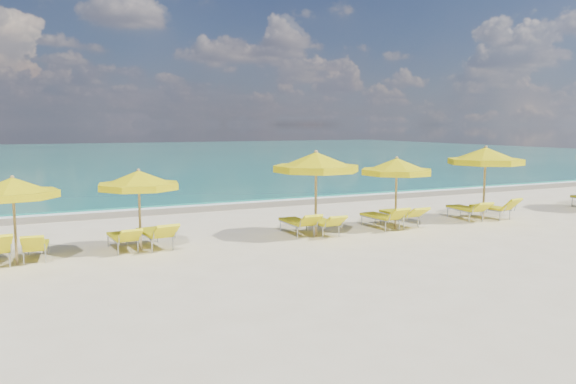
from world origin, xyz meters
name	(u,v)px	position (x,y,z in m)	size (l,w,h in m)	color
ground_plane	(310,238)	(0.00, 0.00, 0.00)	(120.00, 120.00, 0.00)	beige
ocean	(99,156)	(0.00, 48.00, 0.00)	(120.00, 80.00, 0.30)	#136D5E
wet_sand_band	(226,206)	(0.00, 7.40, 0.00)	(120.00, 2.60, 0.01)	tan
foam_line	(220,203)	(0.00, 8.20, 0.00)	(120.00, 1.20, 0.03)	white
whitecap_near	(55,189)	(-6.00, 17.00, 0.00)	(14.00, 0.36, 0.05)	white
whitecap_far	(255,170)	(8.00, 24.00, 0.00)	(18.00, 0.30, 0.05)	white
umbrella_2	(13,189)	(-7.70, 0.27, 1.81)	(2.52, 2.52, 2.13)	tan
umbrella_3	(139,181)	(-4.76, 0.53, 1.85)	(2.54, 2.54, 2.17)	tan
umbrella_4	(316,163)	(0.30, 0.21, 2.18)	(3.21, 3.21, 2.56)	tan
umbrella_5	(397,167)	(3.17, 0.20, 1.97)	(2.84, 2.84, 2.31)	tan
umbrella_6	(486,157)	(6.92, 0.25, 2.20)	(2.82, 2.82, 2.58)	tan
lounger_2_right	(36,251)	(-7.26, 0.64, 0.20)	(0.69, 1.60, 0.77)	#A5A8AD
lounger_3_left	(123,242)	(-5.17, 0.78, 0.21)	(0.70, 1.74, 0.73)	#A5A8AD
lounger_3_right	(155,239)	(-4.32, 0.76, 0.23)	(0.81, 1.95, 0.81)	#A5A8AD
lounger_4_left	(298,227)	(-0.06, 0.71, 0.22)	(0.63, 1.85, 0.78)	#A5A8AD
lounger_4_right	(323,227)	(0.65, 0.41, 0.22)	(0.69, 1.83, 0.74)	#A5A8AD
lounger_5_left	(381,221)	(2.80, 0.46, 0.23)	(0.73, 1.87, 0.81)	#A5A8AD
lounger_5_right	(400,218)	(3.66, 0.62, 0.23)	(0.67, 1.97, 0.76)	#A5A8AD
lounger_6_left	(466,213)	(6.46, 0.61, 0.22)	(0.78, 1.91, 0.76)	#A5A8AD
lounger_6_right	(491,212)	(7.46, 0.41, 0.22)	(0.83, 1.85, 0.84)	#A5A8AD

